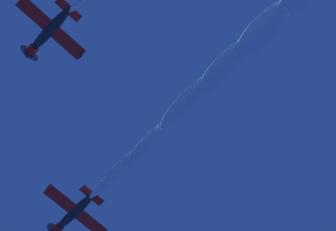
{
  "coord_description": "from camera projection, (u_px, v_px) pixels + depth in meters",
  "views": [
    {
      "loc": [
        -33.7,
        -3.66,
        1.46
      ],
      "look_at": [
        -17.59,
        -7.07,
        63.72
      ],
      "focal_mm": 67.75,
      "sensor_mm": 36.0,
      "label": 1
    }
  ],
  "objects": [
    {
      "name": "airplane_lead",
      "position": [
        73.0,
        213.0,
        70.36
      ],
      "size": [
        7.26,
        7.72,
        2.45
      ],
      "color": "#232328"
    },
    {
      "name": "airplane_left_wingman",
      "position": [
        49.0,
        31.0,
        64.29
      ],
      "size": [
        7.26,
        7.73,
        2.57
      ],
      "color": "#232328"
    }
  ]
}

